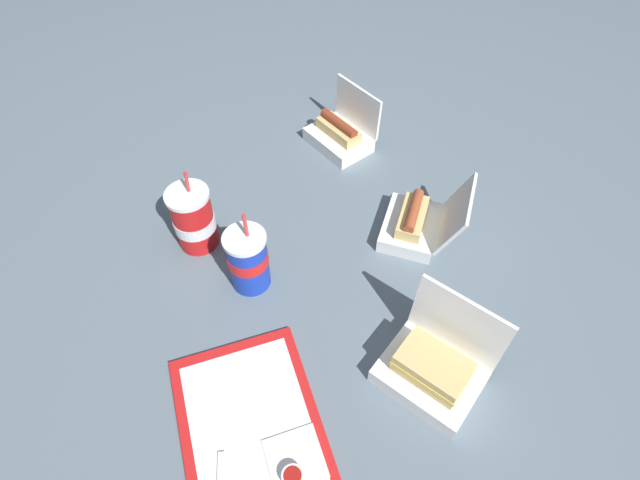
% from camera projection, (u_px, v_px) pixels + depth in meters
% --- Properties ---
extents(ground_plane, '(3.20, 3.20, 0.00)m').
position_uv_depth(ground_plane, '(319.00, 259.00, 1.21)').
color(ground_plane, slate).
extents(food_tray, '(0.42, 0.33, 0.01)m').
position_uv_depth(food_tray, '(252.00, 429.00, 0.94)').
color(food_tray, red).
rests_on(food_tray, ground_plane).
extents(ketchup_cup, '(0.04, 0.04, 0.02)m').
position_uv_depth(ketchup_cup, '(293.00, 477.00, 0.87)').
color(ketchup_cup, white).
rests_on(ketchup_cup, food_tray).
extents(napkin_stack, '(0.12, 0.12, 0.00)m').
position_uv_depth(napkin_stack, '(295.00, 459.00, 0.90)').
color(napkin_stack, white).
rests_on(napkin_stack, food_tray).
extents(clamshell_hotdog_right, '(0.23, 0.21, 0.17)m').
position_uv_depth(clamshell_hotdog_right, '(341.00, 133.00, 1.45)').
color(clamshell_hotdog_right, white).
rests_on(clamshell_hotdog_right, ground_plane).
extents(clamshell_sandwich_left, '(0.26, 0.26, 0.19)m').
position_uv_depth(clamshell_sandwich_left, '(433.00, 368.00, 0.98)').
color(clamshell_sandwich_left, white).
rests_on(clamshell_sandwich_left, ground_plane).
extents(clamshell_hotdog_center, '(0.24, 0.24, 0.16)m').
position_uv_depth(clamshell_hotdog_center, '(416.00, 223.00, 1.23)').
color(clamshell_hotdog_center, white).
rests_on(clamshell_hotdog_center, ground_plane).
extents(soda_cup_front, '(0.10, 0.10, 0.23)m').
position_uv_depth(soda_cup_front, '(194.00, 219.00, 1.18)').
color(soda_cup_front, red).
rests_on(soda_cup_front, ground_plane).
extents(soda_cup_back, '(0.10, 0.10, 0.22)m').
position_uv_depth(soda_cup_back, '(248.00, 260.00, 1.10)').
color(soda_cup_back, '#1938B7').
rests_on(soda_cup_back, ground_plane).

